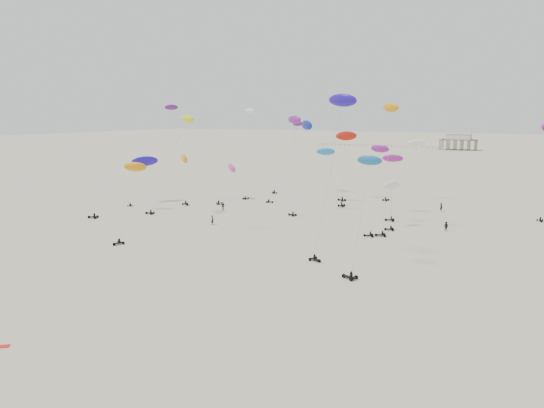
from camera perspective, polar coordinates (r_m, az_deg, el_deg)
The scene contains 26 objects.
ground_plane at distance 193.91m, azimuth 15.63°, elevation 2.89°, with size 900.00×900.00×0.00m, color beige.
pavilion_main at distance 342.60m, azimuth 19.42°, elevation 6.22°, with size 21.00×13.00×9.80m.
pier_fence at distance 354.17m, azimuth 11.01°, elevation 6.12°, with size 80.20×0.20×1.50m.
rig_0 at distance 95.94m, azimuth -11.49°, elevation 4.66°, with size 7.02×16.82×24.61m.
rig_1 at distance 144.00m, azimuth -2.56°, elevation 6.83°, with size 8.83×14.96×25.74m.
rig_2 at distance 117.24m, azimuth 2.37°, elevation 6.51°, with size 5.82×8.51×21.46m.
rig_5 at distance 139.10m, azimuth 14.63°, elevation 5.17°, with size 8.97×9.27×16.00m.
rig_6 at distance 135.08m, azimuth -4.55°, elevation 3.38°, with size 5.37×12.64×10.99m.
rig_7 at distance 131.29m, azimuth -10.08°, elevation 5.73°, with size 9.46×6.22×24.14m.
rig_8 at distance 146.98m, azimuth 3.39°, elevation 7.73°, with size 11.19×10.18×20.62m.
rig_9 at distance 103.97m, azimuth 12.69°, elevation 0.83°, with size 3.67×6.44×9.10m.
rig_10 at distance 104.61m, azimuth 11.28°, elevation 3.77°, with size 5.72×15.50×19.08m.
rig_11 at distance 132.58m, azimuth 1.46°, elevation 5.03°, with size 6.00×10.28×20.36m.
rig_12 at distance 73.67m, azimuth 9.65°, elevation -0.07°, with size 3.80×8.97×16.32m.
rig_13 at distance 117.59m, azimuth 12.81°, elevation 3.44°, with size 6.11×12.15×14.65m.
rig_14 at distance 79.59m, azimuth 7.04°, elevation 7.79°, with size 5.93×7.33×24.94m.
rig_16 at distance 130.61m, azimuth 6.23°, elevation 4.24°, with size 10.00×7.98×14.32m.
rig_17 at distance 136.64m, azimuth 7.89°, elevation 6.09°, with size 5.64×7.48×17.49m.
rig_18 at distance 99.61m, azimuth 12.36°, elevation 6.18°, with size 4.28×9.50×23.88m.
rig_19 at distance 117.30m, azimuth -10.08°, elevation 3.78°, with size 9.78×8.00×13.91m.
rig_20 at distance 122.61m, azimuth -15.24°, elevation 3.00°, with size 5.86×15.00×14.52m.
rig_21 at distance 134.54m, azimuth -13.59°, elevation 4.28°, with size 6.14×11.35×12.43m.
spectator_0 at distance 105.82m, azimuth -6.42°, elevation -2.23°, with size 0.82×0.56×2.25m, color black.
spectator_1 at distance 104.78m, azimuth 18.19°, elevation -2.78°, with size 1.04×0.60×2.12m, color black.
spectator_2 at distance 121.43m, azimuth -5.31°, elevation -0.67°, with size 1.33×0.72×2.26m, color black.
spectator_3 at distance 125.79m, azimuth 17.71°, elevation -0.73°, with size 0.82×0.56×2.25m, color black.
Camera 1 is at (40.26, 11.56, 21.76)m, focal length 35.00 mm.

